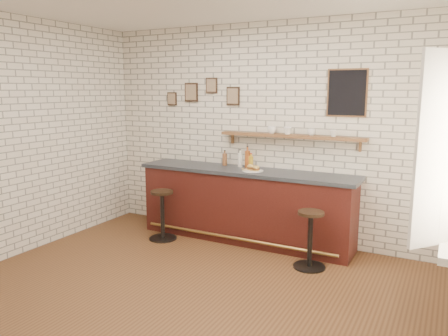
% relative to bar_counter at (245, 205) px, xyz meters
% --- Properties ---
extents(ground, '(5.00, 5.00, 0.00)m').
position_rel_bar_counter_xyz_m(ground, '(0.17, -1.70, -0.51)').
color(ground, brown).
rests_on(ground, ground).
extents(bar_counter, '(3.10, 0.65, 1.01)m').
position_rel_bar_counter_xyz_m(bar_counter, '(0.00, 0.00, 0.00)').
color(bar_counter, '#431611').
rests_on(bar_counter, ground).
extents(sandwich_plate, '(0.28, 0.28, 0.01)m').
position_rel_bar_counter_xyz_m(sandwich_plate, '(0.14, -0.07, 0.51)').
color(sandwich_plate, white).
rests_on(sandwich_plate, bar_counter).
extents(ciabatta_sandwich, '(0.22, 0.15, 0.07)m').
position_rel_bar_counter_xyz_m(ciabatta_sandwich, '(0.15, -0.07, 0.55)').
color(ciabatta_sandwich, tan).
rests_on(ciabatta_sandwich, sandwich_plate).
extents(potato_chips, '(0.27, 0.18, 0.00)m').
position_rel_bar_counter_xyz_m(potato_chips, '(0.13, -0.07, 0.52)').
color(potato_chips, gold).
rests_on(potato_chips, sandwich_plate).
extents(bitters_bottle_brown, '(0.07, 0.07, 0.22)m').
position_rel_bar_counter_xyz_m(bitters_bottle_brown, '(-0.40, 0.16, 0.59)').
color(bitters_bottle_brown, brown).
rests_on(bitters_bottle_brown, bar_counter).
extents(bitters_bottle_white, '(0.06, 0.06, 0.25)m').
position_rel_bar_counter_xyz_m(bitters_bottle_white, '(-0.16, 0.16, 0.60)').
color(bitters_bottle_white, silver).
rests_on(bitters_bottle_white, bar_counter).
extents(bitters_bottle_amber, '(0.07, 0.07, 0.30)m').
position_rel_bar_counter_xyz_m(bitters_bottle_amber, '(-0.04, 0.16, 0.63)').
color(bitters_bottle_amber, '#984618').
rests_on(bitters_bottle_amber, bar_counter).
extents(condiment_bottle_yellow, '(0.06, 0.06, 0.21)m').
position_rel_bar_counter_xyz_m(condiment_bottle_yellow, '(0.01, 0.16, 0.59)').
color(condiment_bottle_yellow, gold).
rests_on(condiment_bottle_yellow, bar_counter).
extents(bar_stool_left, '(0.39, 0.39, 0.70)m').
position_rel_bar_counter_xyz_m(bar_stool_left, '(-1.04, -0.51, -0.13)').
color(bar_stool_left, black).
rests_on(bar_stool_left, ground).
extents(bar_stool_right, '(0.38, 0.38, 0.69)m').
position_rel_bar_counter_xyz_m(bar_stool_right, '(1.10, -0.53, -0.14)').
color(bar_stool_right, black).
rests_on(bar_stool_right, ground).
extents(wall_shelf, '(2.00, 0.18, 0.18)m').
position_rel_bar_counter_xyz_m(wall_shelf, '(0.57, 0.20, 0.97)').
color(wall_shelf, brown).
rests_on(wall_shelf, ground).
extents(shelf_cup_a, '(0.17, 0.17, 0.10)m').
position_rel_bar_counter_xyz_m(shelf_cup_a, '(0.30, 0.20, 1.04)').
color(shelf_cup_a, white).
rests_on(shelf_cup_a, wall_shelf).
extents(shelf_cup_b, '(0.15, 0.15, 0.10)m').
position_rel_bar_counter_xyz_m(shelf_cup_b, '(0.52, 0.20, 1.04)').
color(shelf_cup_b, white).
rests_on(shelf_cup_b, wall_shelf).
extents(shelf_cup_c, '(0.12, 0.12, 0.09)m').
position_rel_bar_counter_xyz_m(shelf_cup_c, '(0.85, 0.20, 1.04)').
color(shelf_cup_c, white).
rests_on(shelf_cup_c, wall_shelf).
extents(shelf_cup_d, '(0.10, 0.10, 0.08)m').
position_rel_bar_counter_xyz_m(shelf_cup_d, '(1.14, 0.20, 1.04)').
color(shelf_cup_d, white).
rests_on(shelf_cup_d, wall_shelf).
extents(back_wall_decor, '(2.96, 0.02, 0.56)m').
position_rel_bar_counter_xyz_m(back_wall_decor, '(0.39, 0.28, 1.54)').
color(back_wall_decor, black).
rests_on(back_wall_decor, ground).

